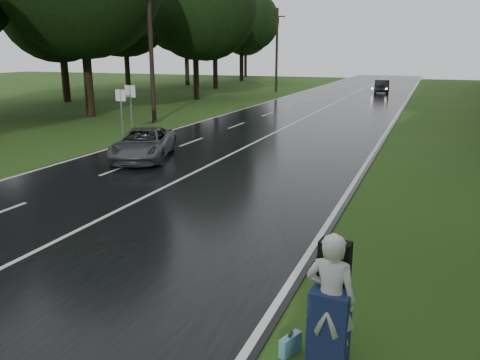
% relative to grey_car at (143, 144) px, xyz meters
% --- Properties ---
extents(ground, '(160.00, 160.00, 0.00)m').
position_rel_grey_car_xyz_m(ground, '(3.08, -9.83, -0.68)').
color(ground, '#284915').
rests_on(ground, ground).
extents(road, '(12.00, 140.00, 0.04)m').
position_rel_grey_car_xyz_m(road, '(3.08, 10.17, -0.66)').
color(road, black).
rests_on(road, ground).
extents(lane_center, '(0.12, 140.00, 0.01)m').
position_rel_grey_car_xyz_m(lane_center, '(3.08, 10.17, -0.64)').
color(lane_center, silver).
rests_on(lane_center, road).
extents(grey_car, '(3.57, 5.06, 1.28)m').
position_rel_grey_car_xyz_m(grey_car, '(0.00, 0.00, 0.00)').
color(grey_car, '#424547').
rests_on(grey_car, road).
extents(far_car, '(2.02, 4.49, 1.43)m').
position_rel_grey_car_xyz_m(far_car, '(5.79, 38.25, 0.07)').
color(far_car, black).
rests_on(far_car, road).
extents(hitchhiker, '(0.77, 0.70, 2.03)m').
position_rel_grey_car_xyz_m(hitchhiker, '(10.06, -10.66, 0.26)').
color(hitchhiker, silver).
rests_on(hitchhiker, ground).
extents(suitcase, '(0.27, 0.44, 0.30)m').
position_rel_grey_car_xyz_m(suitcase, '(9.49, -10.69, -0.53)').
color(suitcase, teal).
rests_on(suitcase, ground).
extents(utility_pole_mid, '(1.80, 0.28, 9.85)m').
position_rel_grey_car_xyz_m(utility_pole_mid, '(-5.42, 9.60, -0.68)').
color(utility_pole_mid, black).
rests_on(utility_pole_mid, ground).
extents(utility_pole_far, '(1.80, 0.28, 9.03)m').
position_rel_grey_car_xyz_m(utility_pole_far, '(-5.42, 35.39, -0.68)').
color(utility_pole_far, black).
rests_on(utility_pole_far, ground).
extents(road_sign_a, '(0.60, 0.10, 2.52)m').
position_rel_grey_car_xyz_m(road_sign_a, '(-4.12, 4.33, -0.68)').
color(road_sign_a, white).
rests_on(road_sign_a, ground).
extents(road_sign_b, '(0.64, 0.10, 2.68)m').
position_rel_grey_car_xyz_m(road_sign_b, '(-4.12, 5.22, -0.68)').
color(road_sign_b, white).
rests_on(road_sign_b, ground).
extents(tree_left_d, '(10.03, 10.03, 15.67)m').
position_rel_grey_car_xyz_m(tree_left_d, '(-11.13, 10.46, -0.68)').
color(tree_left_d, black).
rests_on(tree_left_d, ground).
extents(tree_left_e, '(9.13, 9.13, 14.27)m').
position_rel_grey_car_xyz_m(tree_left_e, '(-9.93, 24.51, -0.68)').
color(tree_left_e, black).
rests_on(tree_left_e, ground).
extents(tree_left_f, '(11.62, 11.62, 18.15)m').
position_rel_grey_car_xyz_m(tree_left_f, '(-13.98, 37.66, -0.68)').
color(tree_left_f, black).
rests_on(tree_left_f, ground).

